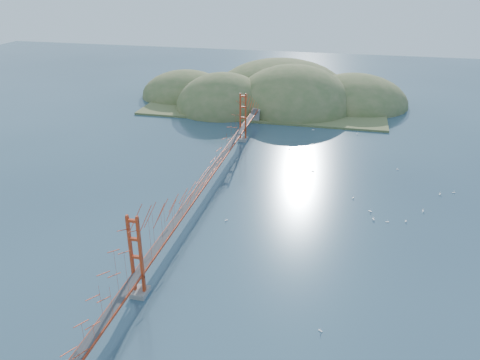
# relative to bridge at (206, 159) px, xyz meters

# --- Properties ---
(ground) EXTENTS (320.00, 320.00, 0.00)m
(ground) POSITION_rel_bridge_xyz_m (0.00, -0.18, -7.01)
(ground) COLOR #294152
(ground) RESTS_ON ground
(bridge) EXTENTS (2.20, 94.40, 12.00)m
(bridge) POSITION_rel_bridge_xyz_m (0.00, 0.00, 0.00)
(bridge) COLOR gray
(bridge) RESTS_ON ground
(far_headlands) EXTENTS (84.00, 58.00, 25.00)m
(far_headlands) POSITION_rel_bridge_xyz_m (2.21, 68.33, -7.01)
(far_headlands) COLOR olive
(far_headlands) RESTS_ON ground
(sailboat_17) EXTENTS (0.53, 0.52, 0.59)m
(sailboat_17) POSITION_rel_bridge_xyz_m (35.43, 19.91, -6.87)
(sailboat_17) COLOR white
(sailboat_17) RESTS_ON ground
(sailboat_5) EXTENTS (0.47, 0.56, 0.65)m
(sailboat_5) POSITION_rel_bridge_xyz_m (38.49, 1.98, -6.86)
(sailboat_5) COLOR white
(sailboat_5) RESTS_ON ground
(sailboat_3) EXTENTS (0.51, 0.46, 0.58)m
(sailboat_3) POSITION_rel_bridge_xyz_m (11.88, 26.52, -6.87)
(sailboat_3) COLOR white
(sailboat_3) RESTS_ON ground
(sailboat_9) EXTENTS (0.63, 0.63, 0.70)m
(sailboat_9) POSITION_rel_bridge_xyz_m (42.35, 9.53, -6.85)
(sailboat_9) COLOR white
(sailboat_9) RESTS_ON ground
(sailboat_15) EXTENTS (0.54, 0.60, 0.67)m
(sailboat_15) POSITION_rel_bridge_xyz_m (27.09, 41.03, -6.86)
(sailboat_15) COLOR white
(sailboat_15) RESTS_ON ground
(sailboat_2) EXTENTS (0.55, 0.48, 0.62)m
(sailboat_2) POSITION_rel_bridge_xyz_m (32.26, -3.41, -6.87)
(sailboat_2) COLOR white
(sailboat_2) RESTS_ON ground
(sailboat_8) EXTENTS (0.56, 0.51, 0.63)m
(sailboat_8) POSITION_rel_bridge_xyz_m (44.98, 10.87, -6.86)
(sailboat_8) COLOR white
(sailboat_8) RESTS_ON ground
(sailboat_12) EXTENTS (0.59, 0.49, 0.68)m
(sailboat_12) POSITION_rel_bridge_xyz_m (15.94, 41.82, -6.86)
(sailboat_12) COLOR white
(sailboat_12) RESTS_ON ground
(sailboat_6) EXTENTS (0.52, 0.52, 0.56)m
(sailboat_6) POSITION_rel_bridge_xyz_m (23.35, -31.63, -6.87)
(sailboat_6) COLOR white
(sailboat_6) RESTS_ON ground
(sailboat_14) EXTENTS (0.53, 0.53, 0.60)m
(sailboat_14) POSITION_rel_bridge_xyz_m (26.59, 4.34, -6.87)
(sailboat_14) COLOR white
(sailboat_14) RESTS_ON ground
(sailboat_4) EXTENTS (0.49, 0.51, 0.58)m
(sailboat_4) POSITION_rel_bridge_xyz_m (35.28, -2.49, -6.87)
(sailboat_4) COLOR white
(sailboat_4) RESTS_ON ground
(sailboat_16) EXTENTS (0.68, 0.68, 0.72)m
(sailboat_16) POSITION_rel_bridge_xyz_m (29.56, -0.25, -6.85)
(sailboat_16) COLOR white
(sailboat_16) RESTS_ON ground
(sailboat_7) EXTENTS (0.64, 0.58, 0.73)m
(sailboat_7) POSITION_rel_bridge_xyz_m (18.26, 14.89, -6.85)
(sailboat_7) COLOR white
(sailboat_7) RESTS_ON ground
(sailboat_extra_0) EXTENTS (0.56, 0.56, 0.59)m
(sailboat_extra_0) POSITION_rel_bridge_xyz_m (6.00, -8.97, -6.87)
(sailboat_extra_0) COLOR white
(sailboat_extra_0) RESTS_ON ground
(sailboat_extra_1) EXTENTS (0.60, 0.63, 0.71)m
(sailboat_extra_1) POSITION_rel_bridge_xyz_m (30.02, -2.99, -6.85)
(sailboat_extra_1) COLOR white
(sailboat_extra_1) RESTS_ON ground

